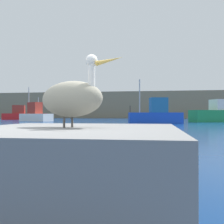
# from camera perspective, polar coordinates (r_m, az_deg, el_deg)

# --- Properties ---
(ground_plane) EXTENTS (260.00, 260.00, 0.00)m
(ground_plane) POSITION_cam_1_polar(r_m,az_deg,el_deg) (3.66, -16.08, -16.84)
(ground_plane) COLOR navy
(hillside_backdrop) EXTENTS (140.00, 12.53, 6.06)m
(hillside_backdrop) POSITION_cam_1_polar(r_m,az_deg,el_deg) (66.30, 7.76, 1.38)
(hillside_backdrop) COLOR #7F755B
(hillside_backdrop) RESTS_ON ground
(pier_dock) EXTENTS (2.78, 3.07, 0.85)m
(pier_dock) POSITION_cam_1_polar(r_m,az_deg,el_deg) (3.65, -8.70, -10.01)
(pier_dock) COLOR gray
(pier_dock) RESTS_ON ground
(pelican) EXTENTS (1.29, 0.82, 0.93)m
(pelican) POSITION_cam_1_polar(r_m,az_deg,el_deg) (3.60, -8.52, 2.96)
(pelican) COLOR gray
(pelican) RESTS_ON pier_dock
(fishing_boat_white) EXTENTS (5.53, 4.06, 4.79)m
(fishing_boat_white) POSITION_cam_1_polar(r_m,az_deg,el_deg) (38.65, -15.90, -0.58)
(fishing_boat_white) COLOR white
(fishing_boat_white) RESTS_ON ground
(fishing_boat_blue) EXTENTS (5.60, 2.61, 4.55)m
(fishing_boat_blue) POSITION_cam_1_polar(r_m,az_deg,el_deg) (27.84, 9.34, -0.53)
(fishing_boat_blue) COLOR blue
(fishing_boat_blue) RESTS_ON ground
(fishing_boat_green) EXTENTS (7.54, 5.00, 4.01)m
(fishing_boat_green) POSITION_cam_1_polar(r_m,az_deg,el_deg) (35.97, 21.84, -0.30)
(fishing_boat_green) COLOR #1E8C4C
(fishing_boat_green) RESTS_ON ground
(fishing_boat_red) EXTENTS (7.71, 4.64, 3.91)m
(fishing_boat_red) POSITION_cam_1_polar(r_m,az_deg,el_deg) (49.30, -18.18, -0.60)
(fishing_boat_red) COLOR red
(fishing_boat_red) RESTS_ON ground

